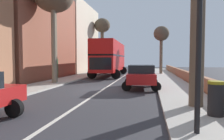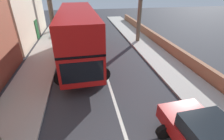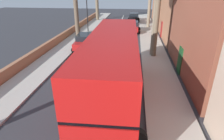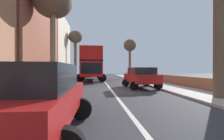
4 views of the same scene
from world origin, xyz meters
name	(u,v)px [view 2 (image 2 of 4)]	position (x,y,z in m)	size (l,w,h in m)	color
double_decker_bus	(78,33)	(-1.70, 10.72, 2.35)	(3.73, 10.50, 4.06)	red
parked_car_grey_left_3	(73,24)	(-2.50, 20.73, 0.88)	(2.55, 4.63, 1.50)	slate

